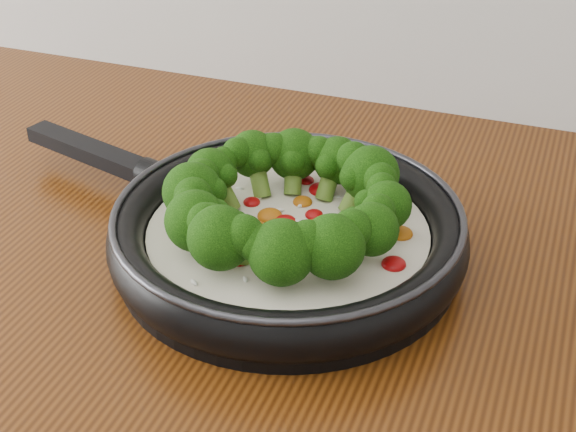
% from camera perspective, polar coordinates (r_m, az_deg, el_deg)
% --- Properties ---
extents(skillet, '(0.56, 0.42, 0.10)m').
position_cam_1_polar(skillet, '(0.77, -0.26, -0.64)').
color(skillet, black).
rests_on(skillet, counter).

